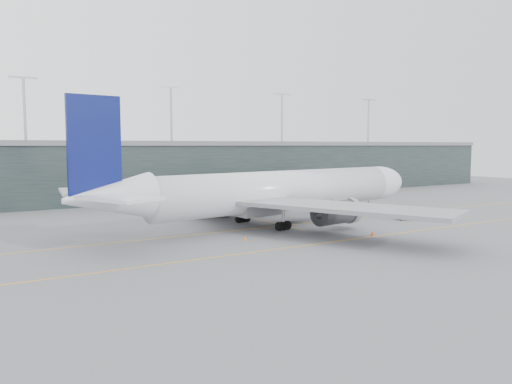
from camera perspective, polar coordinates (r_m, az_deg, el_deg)
ground at (r=88.91m, az=-0.87°, el=-3.77°), size 320.00×320.00×0.00m
taxiline_a at (r=85.54m, az=0.50°, el=-4.13°), size 160.00×0.25×0.02m
taxiline_b at (r=72.68m, az=7.23°, el=-5.87°), size 160.00×0.25×0.02m
taxiline_lead_main at (r=108.62m, az=-3.97°, el=-2.10°), size 0.25×60.00×0.02m
terminal at (r=140.98m, az=-12.98°, el=2.59°), size 240.00×36.00×29.00m
main_aircraft at (r=89.39m, az=2.68°, el=0.06°), size 74.31×69.23×20.85m
jet_bridge at (r=124.96m, az=5.41°, el=1.27°), size 20.57×43.97×6.99m
gse_cart at (r=98.47m, az=16.55°, el=-2.54°), size 2.94×2.45×1.71m
baggage_dolly at (r=103.59m, az=20.38°, el=-2.70°), size 3.62×3.18×0.31m
uld_a at (r=96.40m, az=-6.52°, el=-2.51°), size 2.43×2.19×1.83m
uld_b at (r=97.90m, az=-6.36°, el=-2.35°), size 2.23×1.83×1.95m
uld_c at (r=98.24m, az=-3.79°, el=-2.34°), size 2.08×1.70×1.81m
cone_nose at (r=103.93m, az=16.35°, el=-2.47°), size 0.41×0.41×0.66m
cone_wing_stbd at (r=80.31m, az=13.16°, el=-4.61°), size 0.50×0.50×0.80m
cone_wing_port at (r=102.91m, az=0.39°, el=-2.29°), size 0.50×0.50×0.80m
cone_tail at (r=74.48m, az=-1.24°, el=-5.26°), size 0.48×0.48×0.77m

